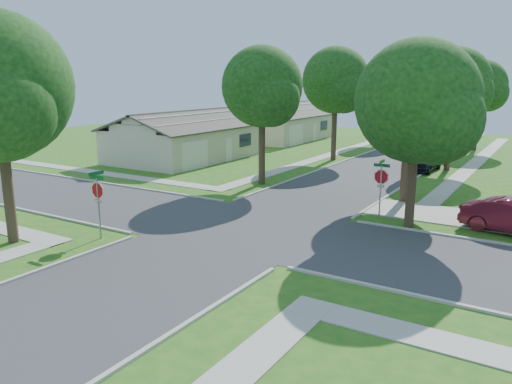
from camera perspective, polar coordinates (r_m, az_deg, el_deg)
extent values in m
plane|color=#275E19|center=(23.41, -0.83, -4.15)|extent=(100.00, 100.00, 0.00)
cube|color=#333335|center=(23.41, -0.83, -4.13)|extent=(7.00, 100.00, 0.02)
cube|color=#9E9B91|center=(45.78, 23.87, 3.12)|extent=(1.20, 40.00, 0.04)
cube|color=#9E9B91|center=(48.89, 9.59, 4.58)|extent=(1.20, 40.00, 0.04)
cube|color=#9E9B91|center=(27.17, 21.87, -2.64)|extent=(8.80, 3.60, 0.05)
cube|color=gray|center=(22.61, -17.52, -1.81)|extent=(0.06, 0.06, 2.70)
cylinder|color=white|center=(22.43, -17.66, 0.17)|extent=(1.05, 0.02, 1.05)
cylinder|color=#AE0C16|center=(22.43, -17.66, 0.17)|extent=(0.90, 0.03, 0.90)
cube|color=#AE0C16|center=(22.54, -17.58, -0.99)|extent=(0.34, 0.03, 0.12)
cube|color=white|center=(22.54, -17.58, -0.99)|extent=(0.30, 0.03, 0.08)
cube|color=#0C5426|center=(22.32, -17.76, 1.60)|extent=(0.80, 0.02, 0.16)
cube|color=#0C5426|center=(22.29, -17.79, 2.05)|extent=(0.02, 0.80, 0.16)
cube|color=gray|center=(25.30, 14.02, -0.09)|extent=(0.06, 0.06, 2.70)
cylinder|color=white|center=(25.14, 14.12, 1.69)|extent=(1.05, 0.02, 1.05)
cylinder|color=#AE0C16|center=(25.14, 14.12, 1.69)|extent=(0.90, 0.03, 0.90)
cube|color=#AE0C16|center=(25.23, 14.06, 0.64)|extent=(0.34, 0.03, 0.12)
cube|color=white|center=(25.23, 14.06, 0.64)|extent=(0.30, 0.03, 0.08)
cube|color=#0C5426|center=(25.04, 14.19, 2.97)|extent=(0.80, 0.02, 0.16)
cube|color=#0C5426|center=(25.01, 14.21, 3.38)|extent=(0.02, 0.80, 0.16)
cylinder|color=#38281C|center=(29.24, 16.69, 2.70)|extent=(0.44, 0.44, 3.95)
sphere|color=#0D3412|center=(28.85, 17.19, 10.35)|extent=(4.80, 4.80, 4.80)
sphere|color=#0D3412|center=(28.21, 18.52, 9.00)|extent=(3.46, 3.46, 3.46)
sphere|color=#0D3412|center=(29.64, 16.06, 9.54)|extent=(3.26, 3.26, 3.26)
cylinder|color=#38281C|center=(40.82, 21.18, 5.33)|extent=(0.44, 0.44, 4.30)
sphere|color=#0D3412|center=(40.56, 21.68, 11.45)|extent=(5.40, 5.40, 5.40)
sphere|color=#0D3412|center=(39.88, 22.81, 10.38)|extent=(3.89, 3.89, 3.89)
sphere|color=#0D3412|center=(41.38, 20.67, 10.79)|extent=(3.67, 3.67, 3.67)
cylinder|color=#38281C|center=(53.60, 23.83, 6.62)|extent=(0.44, 0.44, 4.20)
sphere|color=#0D3412|center=(53.40, 24.23, 11.02)|extent=(5.00, 5.00, 5.00)
sphere|color=#0D3412|center=(52.80, 25.04, 10.26)|extent=(3.60, 3.60, 3.60)
sphere|color=#0D3412|center=(54.13, 23.48, 10.56)|extent=(3.40, 3.40, 3.40)
cylinder|color=#38281C|center=(32.86, 0.67, 4.55)|extent=(0.44, 0.44, 4.25)
sphere|color=#0D3412|center=(32.53, 0.69, 11.98)|extent=(5.20, 5.20, 5.20)
sphere|color=#0D3412|center=(31.64, 1.64, 10.77)|extent=(3.74, 3.74, 3.74)
sphere|color=#0D3412|center=(33.50, 0.11, 11.11)|extent=(3.54, 3.54, 3.54)
cylinder|color=#38281C|center=(43.50, 8.90, 6.54)|extent=(0.44, 0.44, 4.44)
sphere|color=#0D3412|center=(43.26, 9.11, 12.52)|extent=(5.60, 5.60, 5.60)
sphere|color=#0D3412|center=(42.38, 10.02, 11.54)|extent=(4.03, 4.03, 4.03)
sphere|color=#0D3412|center=(44.24, 8.42, 11.82)|extent=(3.81, 3.81, 3.81)
cylinder|color=#38281C|center=(55.69, 14.16, 7.35)|extent=(0.44, 0.44, 3.90)
sphere|color=#0D3412|center=(55.49, 14.37, 11.24)|extent=(4.60, 4.60, 4.60)
sphere|color=#0D3412|center=(54.82, 15.00, 10.59)|extent=(3.31, 3.31, 3.31)
sphere|color=#0D3412|center=(56.26, 13.85, 10.81)|extent=(3.13, 3.13, 3.13)
cylinder|color=#38281C|center=(23.37, -26.41, -0.41)|extent=(0.44, 0.44, 4.04)
sphere|color=#0D3412|center=(21.69, -27.25, 8.71)|extent=(4.32, 4.32, 4.32)
sphere|color=#0D3412|center=(24.05, -26.98, 9.36)|extent=(4.08, 4.08, 4.08)
cylinder|color=#38281C|center=(24.32, 17.30, 0.22)|extent=(0.44, 0.44, 3.54)
sphere|color=#0D3412|center=(23.81, 17.95, 9.87)|extent=(5.60, 5.60, 5.60)
sphere|color=#0D3412|center=(23.09, 19.86, 7.92)|extent=(4.03, 4.03, 4.03)
sphere|color=#0D3412|center=(24.73, 16.35, 8.76)|extent=(3.81, 3.81, 3.81)
cube|color=#B6A790|center=(44.32, -7.93, 5.61)|extent=(8.00, 13.00, 2.80)
cube|color=#413D37|center=(42.87, -5.93, 8.18)|extent=(4.42, 13.60, 1.56)
cube|color=#413D37|center=(45.41, -9.98, 8.31)|extent=(4.42, 13.60, 1.56)
cube|color=silver|center=(38.84, -6.97, 4.20)|extent=(0.06, 3.20, 2.20)
cube|color=silver|center=(42.46, -3.13, 4.86)|extent=(0.06, 0.90, 2.00)
cube|color=#1E2633|center=(44.54, -1.22, 5.96)|extent=(0.06, 1.80, 1.10)
cube|color=#B6A790|center=(58.36, 2.81, 7.40)|extent=(8.00, 13.00, 2.80)
cube|color=#413D37|center=(57.26, 4.61, 9.33)|extent=(4.42, 13.60, 1.56)
cube|color=#413D37|center=(59.19, 1.12, 9.48)|extent=(4.42, 13.60, 1.56)
cube|color=silver|center=(53.08, 4.59, 6.52)|extent=(0.06, 3.20, 2.20)
cube|color=silver|center=(57.15, 6.69, 6.82)|extent=(0.06, 0.90, 2.00)
cube|color=#1E2633|center=(59.46, 7.78, 7.55)|extent=(0.06, 1.80, 1.10)
imported|color=black|center=(40.15, 18.61, 3.48)|extent=(2.07, 4.78, 1.61)
imported|color=black|center=(60.52, 17.28, 6.26)|extent=(1.91, 4.12, 1.17)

